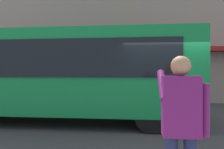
% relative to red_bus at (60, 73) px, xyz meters
% --- Properties ---
extents(ground_plane, '(60.00, 60.00, 0.00)m').
position_rel_red_bus_xyz_m(ground_plane, '(-3.47, 0.50, -1.68)').
color(ground_plane, '#38383A').
extents(building_facade_far, '(28.00, 1.55, 12.00)m').
position_rel_red_bus_xyz_m(building_facade_far, '(-3.49, -6.30, 4.30)').
color(building_facade_far, gray).
rests_on(building_facade_far, ground_plane).
extents(red_bus, '(9.05, 2.54, 3.08)m').
position_rel_red_bus_xyz_m(red_bus, '(0.00, 0.00, 0.00)').
color(red_bus, '#0F7238').
rests_on(red_bus, ground_plane).
extents(pedestrian_photographer, '(0.53, 0.52, 1.70)m').
position_rel_red_bus_xyz_m(pedestrian_photographer, '(-3.08, 4.97, -0.54)').
color(pedestrian_photographer, '#1E2347').
rests_on(pedestrian_photographer, sidewalk_curb).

